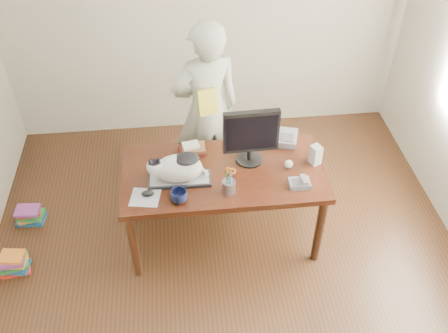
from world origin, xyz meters
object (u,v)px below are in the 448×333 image
mouse (148,193)px  desk (222,179)px  keyboard (179,179)px  cat (176,168)px  monitor (251,135)px  coffee_mug (179,196)px  book_pile_a (14,263)px  person (206,110)px  baseball (289,164)px  speaker (316,155)px  book_pile_b (30,215)px  pen_cup (229,186)px  phone (300,183)px  book_stack (193,149)px  calculator (287,138)px

mouse → desk: bearing=35.7°
keyboard → cat: cat is taller
monitor → mouse: bearing=-161.5°
coffee_mug → book_pile_a: bearing=176.6°
coffee_mug → person: person is taller
keyboard → monitor: 0.65m
mouse → baseball: size_ratio=1.57×
monitor → speaker: size_ratio=2.95×
cat → mouse: cat is taller
baseball → keyboard: bearing=-175.9°
desk → speaker: bearing=-3.9°
monitor → book_pile_b: bearing=170.8°
monitor → book_pile_b: size_ratio=1.90×
desk → mouse: size_ratio=15.01×
keyboard → coffee_mug: coffee_mug is taller
mouse → coffee_mug: (0.23, -0.08, 0.03)m
desk → speaker: (0.74, -0.05, 0.23)m
monitor → desk: bearing=-176.8°
coffee_mug → book_pile_a: 1.57m
pen_cup → coffee_mug: pen_cup is taller
phone → baseball: (-0.04, 0.21, 0.01)m
pen_cup → mouse: size_ratio=2.37×
desk → book_stack: size_ratio=7.06×
person → book_pile_b: (-1.65, -0.36, -0.77)m
monitor → book_stack: bearing=157.6°
cat → coffee_mug: cat is taller
desk → cat: bearing=-158.1°
desk → book_stack: bearing=140.0°
desk → keyboard: keyboard is taller
cat → book_pile_b: (-1.36, 0.42, -0.81)m
calculator → person: (-0.65, 0.38, 0.06)m
cat → speaker: size_ratio=2.84×
cat → book_pile_a: (-1.39, -0.13, -0.80)m
desk → pen_cup: pen_cup is taller
pen_cup → phone: bearing=1.9°
cat → speaker: cat is taller
keyboard → mouse: 0.28m
keyboard → cat: (-0.02, -0.00, 0.12)m
speaker → calculator: 0.34m
calculator → desk: bearing=-140.3°
cat → baseball: cat is taller
monitor → mouse: (-0.81, -0.30, -0.25)m
keyboard → person: bearing=72.2°
monitor → book_pile_a: (-1.98, -0.30, -0.94)m
pen_cup → book_pile_b: size_ratio=0.98×
pen_cup → phone: size_ratio=1.55×
keyboard → book_pile_b: bearing=164.8°
cat → monitor: bearing=17.4°
mouse → monitor: bearing=30.5°
coffee_mug → phone: size_ratio=0.79×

